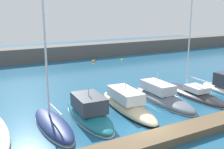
{
  "coord_description": "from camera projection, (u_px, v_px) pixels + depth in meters",
  "views": [
    {
      "loc": [
        -11.23,
        -14.99,
        8.94
      ],
      "look_at": [
        0.72,
        6.49,
        3.05
      ],
      "focal_mm": 43.15,
      "sensor_mm": 36.0,
      "label": 1
    }
  ],
  "objects": [
    {
      "name": "ground_plane",
      "position": [
        146.0,
        133.0,
        20.13
      ],
      "size": [
        120.0,
        120.0,
        0.0
      ],
      "primitive_type": "plane",
      "color": "#1E567A"
    },
    {
      "name": "dock_pier",
      "position": [
        160.0,
        138.0,
        18.65
      ],
      "size": [
        35.1,
        1.94,
        0.57
      ],
      "primitive_type": "cube",
      "color": "brown",
      "rests_on": "ground_plane"
    },
    {
      "name": "breakwater_seawall",
      "position": [
        35.0,
        54.0,
        48.38
      ],
      "size": [
        108.0,
        3.87,
        2.5
      ],
      "primitive_type": "cube",
      "color": "#5B5651",
      "rests_on": "ground_plane"
    },
    {
      "name": "sailboat_navy_third",
      "position": [
        53.0,
        123.0,
        20.93
      ],
      "size": [
        2.14,
        7.45,
        14.5
      ],
      "rotation": [
        0.0,
        0.0,
        1.59
      ],
      "color": "navy",
      "rests_on": "ground_plane"
    },
    {
      "name": "motorboat_teal_fourth",
      "position": [
        89.0,
        111.0,
        22.89
      ],
      "size": [
        3.18,
        8.88,
        3.05
      ],
      "rotation": [
        0.0,
        0.0,
        1.51
      ],
      "color": "#19707F",
      "rests_on": "ground_plane"
    },
    {
      "name": "motorboat_sand_fifth",
      "position": [
        127.0,
        104.0,
        24.88
      ],
      "size": [
        3.02,
        9.78,
        2.81
      ],
      "rotation": [
        0.0,
        0.0,
        1.5
      ],
      "color": "beige",
      "rests_on": "ground_plane"
    },
    {
      "name": "motorboat_slate_sixth",
      "position": [
        162.0,
        97.0,
        27.07
      ],
      "size": [
        3.0,
        9.1,
        3.12
      ],
      "rotation": [
        0.0,
        0.0,
        1.53
      ],
      "color": "slate",
      "rests_on": "ground_plane"
    },
    {
      "name": "sailboat_charcoal_seventh",
      "position": [
        193.0,
        92.0,
        28.9
      ],
      "size": [
        3.34,
        9.4,
        19.82
      ],
      "rotation": [
        0.0,
        0.0,
        1.5
      ],
      "color": "#2D2D33",
      "rests_on": "ground_plane"
    },
    {
      "name": "mooring_buoy_yellow",
      "position": [
        122.0,
        60.0,
        49.34
      ],
      "size": [
        0.52,
        0.52,
        0.52
      ],
      "primitive_type": "sphere",
      "color": "yellow",
      "rests_on": "ground_plane"
    },
    {
      "name": "mooring_buoy_orange",
      "position": [
        94.0,
        62.0,
        47.6
      ],
      "size": [
        0.73,
        0.73,
        0.73
      ],
      "primitive_type": "sphere",
      "color": "orange",
      "rests_on": "ground_plane"
    }
  ]
}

